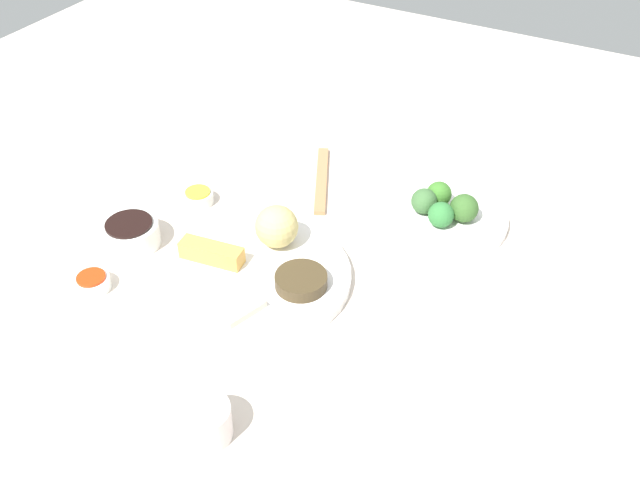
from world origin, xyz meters
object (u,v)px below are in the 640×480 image
object	(u,v)px
broccoli_plate	(441,217)
sauce_ramekin_sweet_and_sour	(93,283)
main_plate	(256,276)
sauce_ramekin_hot_mustard	(198,198)
soy_sauce_bowl	(131,234)
chopsticks_pair	(322,180)
teacup	(205,422)

from	to	relation	value
broccoli_plate	sauce_ramekin_sweet_and_sour	bearing A→B (deg)	-44.32
main_plate	sauce_ramekin_hot_mustard	size ratio (longest dim) A/B	5.50
soy_sauce_bowl	chopsticks_pair	distance (m)	0.36
sauce_ramekin_hot_mustard	chopsticks_pair	distance (m)	0.23
broccoli_plate	sauce_ramekin_sweet_and_sour	world-z (taller)	sauce_ramekin_sweet_and_sour
sauce_ramekin_hot_mustard	sauce_ramekin_sweet_and_sour	distance (m)	0.26
soy_sauce_bowl	sauce_ramekin_hot_mustard	distance (m)	0.15
broccoli_plate	sauce_ramekin_sweet_and_sour	distance (m)	0.59
broccoli_plate	sauce_ramekin_hot_mustard	distance (m)	0.43
sauce_ramekin_hot_mustard	sauce_ramekin_sweet_and_sour	world-z (taller)	same
soy_sauce_bowl	main_plate	bearing A→B (deg)	95.50
sauce_ramekin_hot_mustard	teacup	world-z (taller)	teacup
broccoli_plate	teacup	bearing A→B (deg)	-10.05
sauce_ramekin_hot_mustard	teacup	size ratio (longest dim) A/B	0.80
sauce_ramekin_sweet_and_sour	teacup	bearing A→B (deg)	66.40
main_plate	soy_sauce_bowl	world-z (taller)	soy_sauce_bowl
main_plate	soy_sauce_bowl	bearing A→B (deg)	-84.50
sauce_ramekin_hot_mustard	sauce_ramekin_sweet_and_sour	size ratio (longest dim) A/B	1.00
chopsticks_pair	soy_sauce_bowl	bearing A→B (deg)	-31.29
main_plate	teacup	xyz separation A→B (m)	(0.27, 0.10, 0.02)
main_plate	sauce_ramekin_sweet_and_sour	distance (m)	0.25
chopsticks_pair	main_plate	bearing A→B (deg)	7.95
broccoli_plate	sauce_ramekin_sweet_and_sour	xyz separation A→B (m)	(0.42, -0.41, 0.00)
main_plate	soy_sauce_bowl	xyz separation A→B (m)	(0.02, -0.23, 0.01)
teacup	chopsticks_pair	distance (m)	0.58
soy_sauce_bowl	teacup	xyz separation A→B (m)	(0.25, 0.33, 0.00)
teacup	main_plate	bearing A→B (deg)	-159.87
soy_sauce_bowl	teacup	world-z (taller)	teacup
main_plate	broccoli_plate	world-z (taller)	main_plate
teacup	chopsticks_pair	bearing A→B (deg)	-165.98
sauce_ramekin_hot_mustard	chopsticks_pair	size ratio (longest dim) A/B	0.26
main_plate	sauce_ramekin_hot_mustard	xyz separation A→B (m)	(-0.13, -0.20, 0.00)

